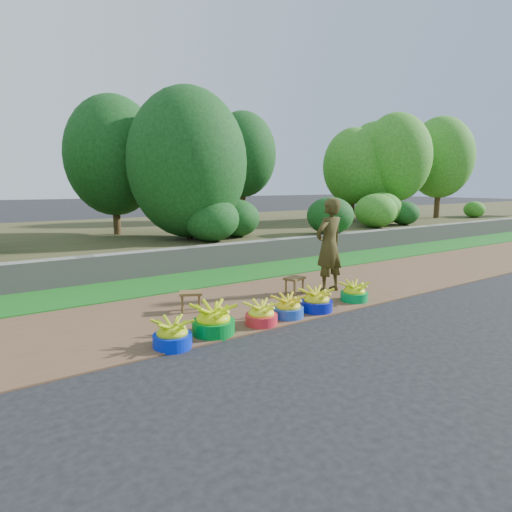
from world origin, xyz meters
TOP-DOWN VIEW (x-y plane):
  - ground_plane at (0.00, 0.00)m, footprint 120.00×120.00m
  - dirt_shoulder at (0.00, 1.25)m, footprint 80.00×2.50m
  - grass_verge at (0.00, 3.25)m, footprint 80.00×1.50m
  - retaining_wall at (0.00, 4.10)m, footprint 80.00×0.35m
  - earth_bank at (0.00, 9.00)m, footprint 80.00×10.00m
  - vegetation at (-1.00, 7.45)m, footprint 37.79×7.69m
  - basin_a at (-2.18, 0.16)m, footprint 0.46×0.46m
  - basin_b at (-1.58, 0.27)m, footprint 0.54×0.54m
  - basin_c at (-0.86, 0.22)m, footprint 0.44×0.44m
  - basin_d at (-0.35, 0.28)m, footprint 0.45×0.45m
  - basin_e at (0.19, 0.27)m, footprint 0.49×0.49m
  - basin_f at (1.09, 0.34)m, footprint 0.45×0.45m
  - stool_left at (-1.37, 1.33)m, footprint 0.41×0.37m
  - stool_right at (0.56, 1.23)m, footprint 0.39×0.34m
  - vendor_woman at (1.17, 1.04)m, footprint 0.63×0.45m

SIDE VIEW (x-z plane):
  - ground_plane at x=0.00m, z-range 0.00..0.00m
  - dirt_shoulder at x=0.00m, z-range 0.00..0.02m
  - grass_verge at x=0.00m, z-range 0.00..0.04m
  - basin_c at x=-0.86m, z-range -0.02..0.31m
  - basin_f at x=1.09m, z-range -0.02..0.32m
  - basin_d at x=-0.35m, z-range -0.02..0.32m
  - basin_a at x=-2.18m, z-range -0.02..0.32m
  - basin_e at x=0.19m, z-range -0.02..0.34m
  - basin_b at x=-1.58m, z-range -0.02..0.39m
  - earth_bank at x=0.00m, z-range 0.00..0.50m
  - stool_left at x=-1.37m, z-range 0.11..0.40m
  - stool_right at x=0.56m, z-range 0.11..0.40m
  - retaining_wall at x=0.00m, z-range 0.00..0.55m
  - vendor_woman at x=1.17m, z-range 0.02..1.67m
  - vegetation at x=-1.00m, z-range 0.33..4.95m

